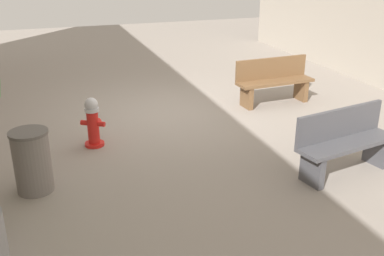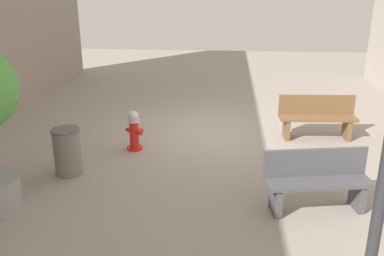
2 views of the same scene
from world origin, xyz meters
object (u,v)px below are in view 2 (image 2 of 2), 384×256
Objects in this scene: fire_hydrant at (134,130)px; trash_bin at (67,151)px; bench_near at (317,116)px; bench_far at (317,180)px.

fire_hydrant is 1.58m from trash_bin.
bench_far is (0.60, 3.18, -0.00)m from bench_near.
bench_near and bench_far have the same top height.
fire_hydrant is 0.49× the size of bench_near.
trash_bin is (4.85, 2.28, -0.06)m from bench_near.
bench_near is 3.23m from bench_far.
bench_near is (-3.89, -1.03, 0.08)m from fire_hydrant.
bench_far is at bearing 168.12° from trash_bin.
bench_near is 5.36m from trash_bin.
fire_hydrant is at bearing -33.15° from bench_far.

